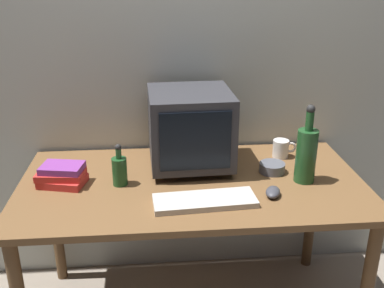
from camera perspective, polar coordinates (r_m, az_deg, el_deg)
name	(u,v)px	position (r m, az deg, el deg)	size (l,w,h in m)	color
back_wall	(184,52)	(2.32, -1.02, 11.60)	(4.00, 0.08, 2.50)	beige
desk	(192,198)	(2.07, 0.00, -6.90)	(1.55, 0.81, 0.76)	brown
crt_monitor	(190,128)	(2.11, -0.23, 2.03)	(0.39, 0.40, 0.37)	#333338
keyboard	(205,201)	(1.84, 1.63, -7.24)	(0.42, 0.15, 0.02)	beige
computer_mouse	(273,192)	(1.93, 10.27, -6.05)	(0.06, 0.10, 0.04)	#3F3F47
bottle_tall	(306,153)	(2.04, 14.36, -1.16)	(0.09, 0.09, 0.36)	#1E4C23
bottle_short	(120,170)	(1.99, -9.22, -3.27)	(0.07, 0.07, 0.19)	#1E4C23
book_stack	(62,175)	(2.06, -16.24, -3.85)	(0.22, 0.18, 0.09)	red
mug	(281,149)	(2.30, 11.31, -0.57)	(0.12, 0.08, 0.09)	white
cd_spindle	(272,168)	(2.14, 10.17, -2.98)	(0.12, 0.12, 0.04)	#595B66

